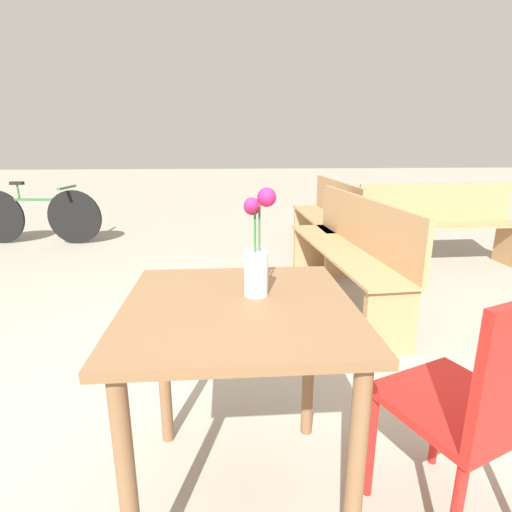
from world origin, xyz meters
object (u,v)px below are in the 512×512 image
object	(u,v)px
table_front	(239,341)
flower_vase	(257,256)
bench_far	(328,215)
bicycle	(36,216)
bench_near	(350,245)
bench_middle	(438,221)
cafe_chair	(480,401)

from	to	relation	value
table_front	flower_vase	bearing A→B (deg)	48.09
bench_far	bicycle	xyz separation A→B (m)	(-3.59, 0.83, -0.11)
bench_near	bench_middle	bearing A→B (deg)	37.93
cafe_chair	bench_middle	bearing A→B (deg)	63.98
cafe_chair	bicycle	size ratio (longest dim) A/B	0.52
flower_vase	cafe_chair	size ratio (longest dim) A/B	0.41
bicycle	flower_vase	bearing A→B (deg)	-57.65
cafe_chair	bench_near	world-z (taller)	cafe_chair
flower_vase	table_front	bearing A→B (deg)	-131.91
bench_middle	table_front	bearing A→B (deg)	-127.95
table_front	cafe_chair	xyz separation A→B (m)	(0.72, -0.20, -0.12)
bench_far	bicycle	distance (m)	3.68
cafe_chair	bench_near	bearing A→B (deg)	83.61
bench_near	bench_far	world-z (taller)	same
cafe_chair	bicycle	xyz separation A→B (m)	(-3.18, 4.26, -0.14)
bench_near	bench_middle	distance (m)	1.56
bench_middle	bench_far	distance (m)	1.14
bench_middle	bench_far	bearing A→B (deg)	157.07
bench_near	bench_middle	size ratio (longest dim) A/B	1.13
bicycle	table_front	bearing A→B (deg)	-58.76
table_front	flower_vase	distance (m)	0.28
flower_vase	bench_far	world-z (taller)	flower_vase
flower_vase	bicycle	size ratio (longest dim) A/B	0.21
bench_near	bench_far	size ratio (longest dim) A/B	1.08
table_front	flower_vase	xyz separation A→B (m)	(0.06, 0.07, 0.27)
cafe_chair	bicycle	bearing A→B (deg)	126.77
cafe_chair	bench_far	bearing A→B (deg)	83.27
bench_middle	bench_near	bearing A→B (deg)	-142.07
flower_vase	bench_far	size ratio (longest dim) A/B	0.20
cafe_chair	bench_near	size ratio (longest dim) A/B	0.46
flower_vase	bench_far	bearing A→B (deg)	71.49
bench_middle	flower_vase	bearing A→B (deg)	-127.84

